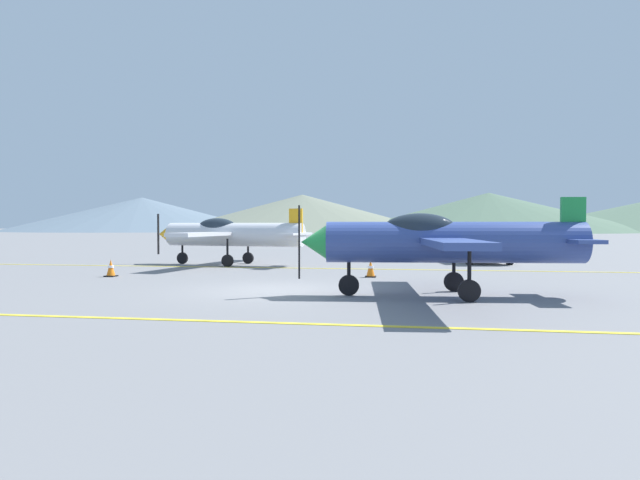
% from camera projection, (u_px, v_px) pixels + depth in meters
% --- Properties ---
extents(ground_plane, '(400.00, 400.00, 0.00)m').
position_uv_depth(ground_plane, '(276.00, 290.00, 15.18)').
color(ground_plane, slate).
extents(apron_line_near, '(80.00, 0.16, 0.01)m').
position_uv_depth(apron_line_near, '(212.00, 321.00, 10.31)').
color(apron_line_near, yellow).
rests_on(apron_line_near, ground_plane).
extents(apron_line_far, '(80.00, 0.16, 0.01)m').
position_uv_depth(apron_line_far, '(321.00, 268.00, 22.61)').
color(apron_line_far, yellow).
rests_on(apron_line_far, ground_plane).
extents(airplane_near, '(7.15, 8.22, 2.46)m').
position_uv_depth(airplane_near, '(442.00, 241.00, 13.86)').
color(airplane_near, '#33478C').
rests_on(airplane_near, ground_plane).
extents(airplane_mid, '(7.17, 8.22, 2.46)m').
position_uv_depth(airplane_mid, '(229.00, 234.00, 24.56)').
color(airplane_mid, silver).
rests_on(airplane_mid, ground_plane).
extents(car_sedan, '(2.57, 4.54, 1.62)m').
position_uv_depth(car_sedan, '(480.00, 244.00, 26.22)').
color(car_sedan, white).
rests_on(car_sedan, ground_plane).
extents(traffic_cone_front, '(0.36, 0.36, 0.59)m').
position_uv_depth(traffic_cone_front, '(111.00, 268.00, 19.11)').
color(traffic_cone_front, black).
rests_on(traffic_cone_front, ground_plane).
extents(traffic_cone_side, '(0.36, 0.36, 0.59)m').
position_uv_depth(traffic_cone_side, '(371.00, 269.00, 18.91)').
color(traffic_cone_side, black).
rests_on(traffic_cone_side, ground_plane).
extents(hill_left, '(72.01, 72.01, 9.27)m').
position_uv_depth(hill_left, '(142.00, 214.00, 155.32)').
color(hill_left, slate).
rests_on(hill_left, ground_plane).
extents(hill_centerleft, '(72.85, 72.85, 9.80)m').
position_uv_depth(hill_centerleft, '(302.00, 213.00, 150.59)').
color(hill_centerleft, slate).
rests_on(hill_centerleft, ground_plane).
extents(hill_centerright, '(75.66, 75.66, 9.86)m').
position_uv_depth(hill_centerright, '(489.00, 212.00, 142.54)').
color(hill_centerright, '#4C6651').
rests_on(hill_centerright, ground_plane).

